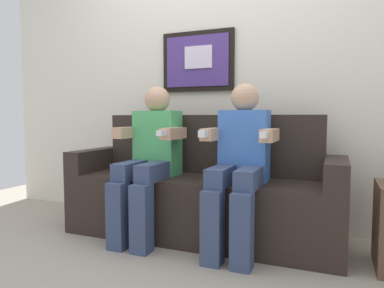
{
  "coord_description": "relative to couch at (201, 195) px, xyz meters",
  "views": [
    {
      "loc": [
        0.91,
        -2.07,
        0.88
      ],
      "look_at": [
        0.0,
        0.15,
        0.7
      ],
      "focal_mm": 33.02,
      "sensor_mm": 36.0,
      "label": 1
    }
  ],
  "objects": [
    {
      "name": "ground_plane",
      "position": [
        0.0,
        -0.33,
        -0.31
      ],
      "size": [
        5.69,
        5.69,
        0.0
      ],
      "primitive_type": "plane",
      "color": "#9E9384"
    },
    {
      "name": "back_wall_assembly",
      "position": [
        -0.0,
        0.44,
        0.99
      ],
      "size": [
        4.38,
        0.1,
        2.6
      ],
      "color": "silver",
      "rests_on": "ground_plane"
    },
    {
      "name": "couch",
      "position": [
        0.0,
        0.0,
        0.0
      ],
      "size": [
        1.98,
        0.58,
        0.9
      ],
      "color": "#2D231E",
      "rests_on": "ground_plane"
    },
    {
      "name": "person_on_left",
      "position": [
        -0.33,
        -0.17,
        0.29
      ],
      "size": [
        0.46,
        0.56,
        1.11
      ],
      "color": "#4CB266",
      "rests_on": "ground_plane"
    },
    {
      "name": "person_on_right",
      "position": [
        0.33,
        -0.17,
        0.29
      ],
      "size": [
        0.46,
        0.56,
        1.11
      ],
      "color": "#3F72CC",
      "rests_on": "ground_plane"
    }
  ]
}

